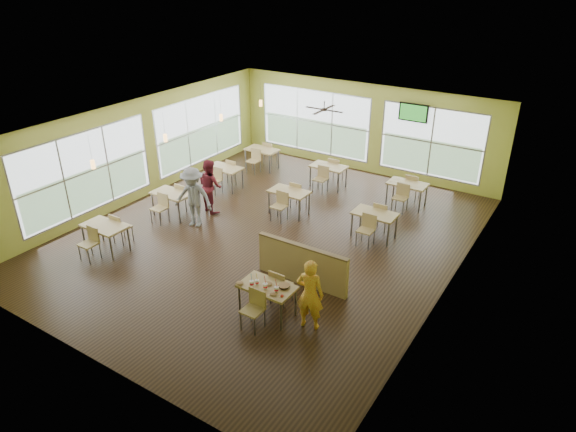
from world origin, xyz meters
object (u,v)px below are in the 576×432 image
object	(u,v)px
man_plaid	(310,294)
main_table	(267,290)
food_basket	(284,286)
half_wall_divider	(302,264)

from	to	relation	value
man_plaid	main_table	bearing A→B (deg)	-3.83
food_basket	main_table	bearing A→B (deg)	-157.13
main_table	half_wall_divider	size ratio (longest dim) A/B	0.63
man_plaid	food_basket	distance (m)	0.63
half_wall_divider	main_table	bearing A→B (deg)	-90.00
man_plaid	half_wall_divider	bearing A→B (deg)	-65.76
main_table	half_wall_divider	xyz separation A→B (m)	(0.00, 1.45, -0.11)
main_table	man_plaid	bearing A→B (deg)	8.57
main_table	half_wall_divider	world-z (taller)	half_wall_divider
half_wall_divider	food_basket	size ratio (longest dim) A/B	9.25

